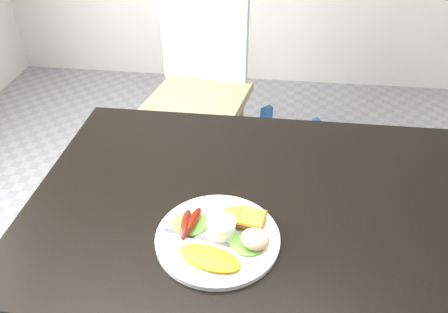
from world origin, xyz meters
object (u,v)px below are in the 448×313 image
(plate, at_px, (218,238))
(dining_chair, at_px, (199,99))
(dining_table, at_px, (263,203))
(person, at_px, (244,92))

(plate, bearing_deg, dining_chair, 102.13)
(dining_table, distance_m, dining_chair, 1.13)
(dining_chair, relative_size, person, 0.29)
(person, bearing_deg, dining_chair, -48.19)
(dining_chair, distance_m, person, 0.67)
(dining_table, relative_size, person, 0.77)
(person, bearing_deg, plate, 105.27)
(person, distance_m, plate, 0.68)
(dining_table, relative_size, plate, 4.19)
(person, relative_size, plate, 5.45)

